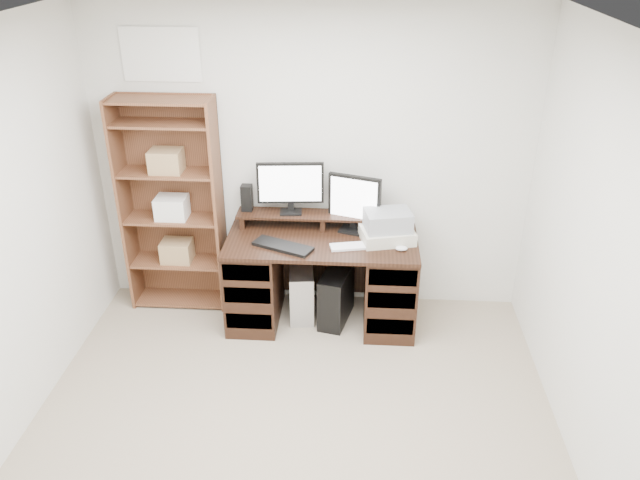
# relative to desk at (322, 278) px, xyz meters

# --- Properties ---
(room) EXTENTS (3.54, 4.04, 2.54)m
(room) POSITION_rel_desk_xyz_m (-0.11, -1.64, 0.86)
(room) COLOR tan
(room) RESTS_ON ground
(desk) EXTENTS (1.50, 0.70, 0.75)m
(desk) POSITION_rel_desk_xyz_m (0.00, 0.00, 0.00)
(desk) COLOR black
(desk) RESTS_ON ground
(riser_shelf) EXTENTS (1.40, 0.22, 0.12)m
(riser_shelf) POSITION_rel_desk_xyz_m (0.00, 0.21, 0.45)
(riser_shelf) COLOR black
(riser_shelf) RESTS_ON desk
(monitor_wide) EXTENTS (0.53, 0.15, 0.42)m
(monitor_wide) POSITION_rel_desk_xyz_m (-0.27, 0.23, 0.72)
(monitor_wide) COLOR black
(monitor_wide) RESTS_ON riser_shelf
(monitor_small) EXTENTS (0.42, 0.21, 0.47)m
(monitor_small) POSITION_rel_desk_xyz_m (0.25, 0.17, 0.61)
(monitor_small) COLOR black
(monitor_small) RESTS_ON desk
(speaker) EXTENTS (0.09, 0.09, 0.22)m
(speaker) POSITION_rel_desk_xyz_m (-0.62, 0.24, 0.59)
(speaker) COLOR black
(speaker) RESTS_ON riser_shelf
(keyboard_black) EXTENTS (0.49, 0.33, 0.03)m
(keyboard_black) POSITION_rel_desk_xyz_m (-0.29, -0.17, 0.37)
(keyboard_black) COLOR black
(keyboard_black) RESTS_ON desk
(keyboard_white) EXTENTS (0.39, 0.19, 0.02)m
(keyboard_white) POSITION_rel_desk_xyz_m (0.26, -0.12, 0.37)
(keyboard_white) COLOR white
(keyboard_white) RESTS_ON desk
(mouse) EXTENTS (0.11, 0.09, 0.04)m
(mouse) POSITION_rel_desk_xyz_m (0.61, -0.15, 0.38)
(mouse) COLOR silver
(mouse) RESTS_ON desk
(printer) EXTENTS (0.45, 0.38, 0.10)m
(printer) POSITION_rel_desk_xyz_m (0.51, 0.01, 0.41)
(printer) COLOR beige
(printer) RESTS_ON desk
(basket) EXTENTS (0.39, 0.31, 0.15)m
(basket) POSITION_rel_desk_xyz_m (0.51, 0.01, 0.53)
(basket) COLOR gray
(basket) RESTS_ON printer
(tower_silver) EXTENTS (0.24, 0.46, 0.44)m
(tower_silver) POSITION_rel_desk_xyz_m (-0.17, 0.07, -0.17)
(tower_silver) COLOR #B7BABF
(tower_silver) RESTS_ON ground
(tower_black) EXTENTS (0.29, 0.49, 0.45)m
(tower_black) POSITION_rel_desk_xyz_m (0.12, 0.00, -0.16)
(tower_black) COLOR black
(tower_black) RESTS_ON ground
(bookshelf) EXTENTS (0.80, 0.30, 1.80)m
(bookshelf) POSITION_rel_desk_xyz_m (-1.23, 0.21, 0.53)
(bookshelf) COLOR brown
(bookshelf) RESTS_ON ground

